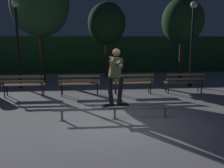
{
  "coord_description": "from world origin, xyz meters",
  "views": [
    {
      "loc": [
        -0.76,
        -6.43,
        2.2
      ],
      "look_at": [
        0.01,
        0.99,
        0.85
      ],
      "focal_mm": 39.61,
      "sensor_mm": 36.0,
      "label": 1
    }
  ],
  "objects_px": {
    "park_bench_rightmost": "(185,80)",
    "lamp_post_left": "(17,33)",
    "tree_far_left": "(40,5)",
    "grind_rail": "(115,111)",
    "skateboarder": "(115,72)",
    "tree_far_right": "(183,21)",
    "park_bench_right_center": "(133,81)",
    "lamp_post_right": "(192,33)",
    "skateboard": "(115,105)",
    "park_bench_left_center": "(80,82)",
    "tree_behind_benches": "(107,24)",
    "park_bench_leftmost": "(23,83)"
  },
  "relations": [
    {
      "from": "park_bench_right_center",
      "to": "tree_far_right",
      "type": "distance_m",
      "value": 5.3
    },
    {
      "from": "skateboard",
      "to": "tree_behind_benches",
      "type": "distance_m",
      "value": 7.74
    },
    {
      "from": "skateboarder",
      "to": "park_bench_leftmost",
      "type": "distance_m",
      "value": 4.5
    },
    {
      "from": "park_bench_left_center",
      "to": "tree_behind_benches",
      "type": "height_order",
      "value": "tree_behind_benches"
    },
    {
      "from": "park_bench_right_center",
      "to": "skateboarder",
      "type": "bearing_deg",
      "value": -109.52
    },
    {
      "from": "lamp_post_left",
      "to": "lamp_post_right",
      "type": "height_order",
      "value": "same"
    },
    {
      "from": "tree_far_right",
      "to": "lamp_post_right",
      "type": "distance_m",
      "value": 1.98
    },
    {
      "from": "tree_far_left",
      "to": "grind_rail",
      "type": "bearing_deg",
      "value": -65.59
    },
    {
      "from": "skateboarder",
      "to": "park_bench_left_center",
      "type": "relative_size",
      "value": 0.97
    },
    {
      "from": "skateboarder",
      "to": "lamp_post_right",
      "type": "bearing_deg",
      "value": 47.7
    },
    {
      "from": "park_bench_rightmost",
      "to": "lamp_post_right",
      "type": "xyz_separation_m",
      "value": [
        0.85,
        1.43,
        1.94
      ]
    },
    {
      "from": "park_bench_left_center",
      "to": "tree_behind_benches",
      "type": "distance_m",
      "value": 5.11
    },
    {
      "from": "tree_behind_benches",
      "to": "tree_far_left",
      "type": "bearing_deg",
      "value": -172.14
    },
    {
      "from": "park_bench_left_center",
      "to": "park_bench_rightmost",
      "type": "bearing_deg",
      "value": 0.0
    },
    {
      "from": "park_bench_leftmost",
      "to": "park_bench_rightmost",
      "type": "xyz_separation_m",
      "value": [
        6.45,
        0.0,
        0.0
      ]
    },
    {
      "from": "park_bench_leftmost",
      "to": "lamp_post_left",
      "type": "bearing_deg",
      "value": 107.7
    },
    {
      "from": "park_bench_left_center",
      "to": "tree_far_right",
      "type": "distance_m",
      "value": 6.83
    },
    {
      "from": "tree_far_right",
      "to": "tree_behind_benches",
      "type": "xyz_separation_m",
      "value": [
        -3.95,
        0.92,
        -0.1
      ]
    },
    {
      "from": "grind_rail",
      "to": "skateboard",
      "type": "distance_m",
      "value": 0.15
    },
    {
      "from": "skateboarder",
      "to": "tree_far_right",
      "type": "height_order",
      "value": "tree_far_right"
    },
    {
      "from": "tree_far_left",
      "to": "park_bench_rightmost",
      "type": "bearing_deg",
      "value": -30.51
    },
    {
      "from": "skateboard",
      "to": "lamp_post_right",
      "type": "bearing_deg",
      "value": 47.68
    },
    {
      "from": "park_bench_leftmost",
      "to": "lamp_post_left",
      "type": "height_order",
      "value": "lamp_post_left"
    },
    {
      "from": "skateboarder",
      "to": "park_bench_right_center",
      "type": "bearing_deg",
      "value": 70.48
    },
    {
      "from": "grind_rail",
      "to": "tree_far_left",
      "type": "xyz_separation_m",
      "value": [
        -3.08,
        6.78,
        3.71
      ]
    },
    {
      "from": "tree_far_left",
      "to": "tree_far_right",
      "type": "bearing_deg",
      "value": -3.41
    },
    {
      "from": "tree_far_right",
      "to": "lamp_post_left",
      "type": "distance_m",
      "value": 8.3
    },
    {
      "from": "lamp_post_left",
      "to": "lamp_post_right",
      "type": "relative_size",
      "value": 1.0
    },
    {
      "from": "skateboarder",
      "to": "tree_far_left",
      "type": "height_order",
      "value": "tree_far_left"
    },
    {
      "from": "skateboarder",
      "to": "park_bench_right_center",
      "type": "relative_size",
      "value": 0.97
    },
    {
      "from": "park_bench_left_center",
      "to": "tree_behind_benches",
      "type": "relative_size",
      "value": 0.38
    },
    {
      "from": "skateboarder",
      "to": "tree_far_left",
      "type": "bearing_deg",
      "value": 114.54
    },
    {
      "from": "grind_rail",
      "to": "lamp_post_right",
      "type": "bearing_deg",
      "value": 47.57
    },
    {
      "from": "skateboard",
      "to": "tree_behind_benches",
      "type": "relative_size",
      "value": 0.19
    },
    {
      "from": "park_bench_left_center",
      "to": "park_bench_rightmost",
      "type": "height_order",
      "value": "same"
    },
    {
      "from": "skateboard",
      "to": "skateboarder",
      "type": "height_order",
      "value": "skateboarder"
    },
    {
      "from": "park_bench_rightmost",
      "to": "tree_far_left",
      "type": "xyz_separation_m",
      "value": [
        -6.32,
        3.73,
        3.41
      ]
    },
    {
      "from": "tree_far_right",
      "to": "grind_rail",
      "type": "bearing_deg",
      "value": -124.4
    },
    {
      "from": "grind_rail",
      "to": "park_bench_leftmost",
      "type": "relative_size",
      "value": 2.14
    },
    {
      "from": "skateboard",
      "to": "park_bench_right_center",
      "type": "xyz_separation_m",
      "value": [
        1.08,
        3.05,
        0.15
      ]
    },
    {
      "from": "park_bench_left_center",
      "to": "lamp_post_left",
      "type": "distance_m",
      "value": 3.91
    },
    {
      "from": "park_bench_rightmost",
      "to": "park_bench_right_center",
      "type": "bearing_deg",
      "value": 180.0
    },
    {
      "from": "park_bench_rightmost",
      "to": "lamp_post_left",
      "type": "distance_m",
      "value": 7.59
    },
    {
      "from": "park_bench_leftmost",
      "to": "park_bench_rightmost",
      "type": "bearing_deg",
      "value": 0.0
    },
    {
      "from": "skateboard",
      "to": "lamp_post_right",
      "type": "xyz_separation_m",
      "value": [
        4.08,
        4.48,
        2.09
      ]
    },
    {
      "from": "park_bench_rightmost",
      "to": "tree_far_left",
      "type": "height_order",
      "value": "tree_far_left"
    },
    {
      "from": "park_bench_left_center",
      "to": "tree_far_right",
      "type": "height_order",
      "value": "tree_far_right"
    },
    {
      "from": "skateboarder",
      "to": "tree_far_right",
      "type": "relative_size",
      "value": 0.36
    },
    {
      "from": "skateboard",
      "to": "park_bench_rightmost",
      "type": "distance_m",
      "value": 4.45
    },
    {
      "from": "skateboarder",
      "to": "park_bench_left_center",
      "type": "distance_m",
      "value": 3.33
    }
  ]
}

